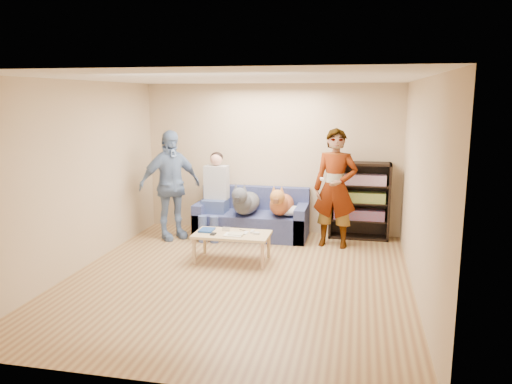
% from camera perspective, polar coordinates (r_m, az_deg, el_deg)
% --- Properties ---
extents(ground, '(5.00, 5.00, 0.00)m').
position_cam_1_polar(ground, '(6.71, -2.13, -9.91)').
color(ground, '#8F623C').
rests_on(ground, ground).
extents(ceiling, '(5.00, 5.00, 0.00)m').
position_cam_1_polar(ceiling, '(6.28, -2.30, 12.85)').
color(ceiling, white).
rests_on(ceiling, ground).
extents(wall_back, '(4.50, 0.00, 4.50)m').
position_cam_1_polar(wall_back, '(8.79, 1.74, 3.82)').
color(wall_back, tan).
rests_on(wall_back, ground).
extents(wall_front, '(4.50, 0.00, 4.50)m').
position_cam_1_polar(wall_front, '(4.05, -10.84, -4.89)').
color(wall_front, tan).
rests_on(wall_front, ground).
extents(wall_left, '(0.00, 5.00, 5.00)m').
position_cam_1_polar(wall_left, '(7.24, -19.76, 1.65)').
color(wall_left, tan).
rests_on(wall_left, ground).
extents(wall_right, '(0.00, 5.00, 5.00)m').
position_cam_1_polar(wall_right, '(6.23, 18.31, 0.30)').
color(wall_right, tan).
rests_on(wall_right, ground).
extents(blanket, '(0.47, 0.39, 0.16)m').
position_cam_1_polar(blanket, '(8.32, 3.88, -2.14)').
color(blanket, silver).
rests_on(blanket, sofa).
extents(person_standing_right, '(0.74, 0.54, 1.89)m').
position_cam_1_polar(person_standing_right, '(8.00, 9.05, 0.41)').
color(person_standing_right, gray).
rests_on(person_standing_right, ground).
extents(person_standing_left, '(1.08, 1.08, 1.84)m').
position_cam_1_polar(person_standing_left, '(8.47, -9.79, 0.78)').
color(person_standing_left, '#7192B6').
rests_on(person_standing_left, ground).
extents(held_controller, '(0.07, 0.13, 0.03)m').
position_cam_1_polar(held_controller, '(7.78, 7.54, 1.48)').
color(held_controller, white).
rests_on(held_controller, person_standing_right).
extents(notebook_blue, '(0.20, 0.26, 0.03)m').
position_cam_1_polar(notebook_blue, '(7.45, -5.65, -4.35)').
color(notebook_blue, navy).
rests_on(notebook_blue, coffee_table).
extents(papers, '(0.26, 0.20, 0.02)m').
position_cam_1_polar(papers, '(7.19, -2.57, -4.90)').
color(papers, white).
rests_on(papers, coffee_table).
extents(magazine, '(0.22, 0.17, 0.01)m').
position_cam_1_polar(magazine, '(7.20, -2.30, -4.77)').
color(magazine, beige).
rests_on(magazine, coffee_table).
extents(camera_silver, '(0.11, 0.06, 0.05)m').
position_cam_1_polar(camera_silver, '(7.43, -3.42, -4.24)').
color(camera_silver, silver).
rests_on(camera_silver, coffee_table).
extents(controller_a, '(0.04, 0.13, 0.03)m').
position_cam_1_polar(controller_a, '(7.32, -0.43, -4.53)').
color(controller_a, white).
rests_on(controller_a, coffee_table).
extents(controller_b, '(0.09, 0.06, 0.03)m').
position_cam_1_polar(controller_b, '(7.23, 0.05, -4.73)').
color(controller_b, silver).
rests_on(controller_b, coffee_table).
extents(headphone_cup_a, '(0.07, 0.07, 0.02)m').
position_cam_1_polar(headphone_cup_a, '(7.23, -1.26, -4.79)').
color(headphone_cup_a, white).
rests_on(headphone_cup_a, coffee_table).
extents(headphone_cup_b, '(0.07, 0.07, 0.02)m').
position_cam_1_polar(headphone_cup_b, '(7.30, -1.11, -4.62)').
color(headphone_cup_b, white).
rests_on(headphone_cup_b, coffee_table).
extents(pen_orange, '(0.13, 0.06, 0.01)m').
position_cam_1_polar(pen_orange, '(7.15, -3.23, -5.03)').
color(pen_orange, orange).
rests_on(pen_orange, coffee_table).
extents(pen_black, '(0.13, 0.08, 0.01)m').
position_cam_1_polar(pen_black, '(7.44, -1.51, -4.39)').
color(pen_black, black).
rests_on(pen_black, coffee_table).
extents(wallet, '(0.07, 0.12, 0.02)m').
position_cam_1_polar(wallet, '(7.25, -4.91, -4.80)').
color(wallet, black).
rests_on(wallet, coffee_table).
extents(sofa, '(1.90, 0.85, 0.82)m').
position_cam_1_polar(sofa, '(8.63, -0.41, -3.19)').
color(sofa, '#515B93').
rests_on(sofa, ground).
extents(person_seated, '(0.40, 0.73, 1.47)m').
position_cam_1_polar(person_seated, '(8.56, -4.70, 0.02)').
color(person_seated, '#3D5386').
rests_on(person_seated, sofa).
extents(dog_gray, '(0.42, 1.25, 0.60)m').
position_cam_1_polar(dog_gray, '(8.35, -1.23, -1.15)').
color(dog_gray, '#53575E').
rests_on(dog_gray, sofa).
extents(dog_tan, '(0.39, 1.16, 0.57)m').
position_cam_1_polar(dog_tan, '(8.30, 2.87, -1.32)').
color(dog_tan, '#AD5735').
rests_on(dog_tan, sofa).
extents(coffee_table, '(1.10, 0.60, 0.42)m').
position_cam_1_polar(coffee_table, '(7.31, -2.75, -5.08)').
color(coffee_table, '#D6BA83').
rests_on(coffee_table, ground).
extents(bookshelf, '(1.00, 0.34, 1.30)m').
position_cam_1_polar(bookshelf, '(8.59, 11.75, -0.77)').
color(bookshelf, black).
rests_on(bookshelf, ground).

